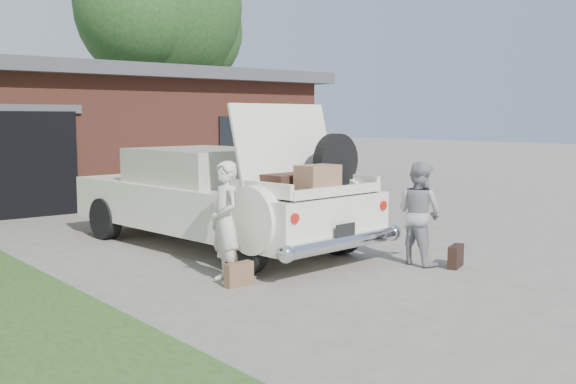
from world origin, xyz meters
TOP-DOWN VIEW (x-y plane):
  - ground at (0.00, 0.00)m, footprint 90.00×90.00m
  - house at (0.98, 11.47)m, footprint 12.80×7.80m
  - tree_right at (6.23, 15.24)m, footprint 6.71×5.83m
  - sedan at (0.35, 2.81)m, footprint 2.60×5.68m
  - woman_left at (-0.87, 0.79)m, footprint 0.46×0.61m
  - woman_right at (1.83, -0.08)m, footprint 0.55×0.70m
  - suitcase_left at (-0.87, 0.50)m, footprint 0.39×0.15m
  - suitcase_right at (2.06, -0.55)m, footprint 0.42×0.27m

SIDE VIEW (x-z plane):
  - ground at x=0.00m, z-range 0.00..0.00m
  - suitcase_left at x=-0.87m, z-range 0.00..0.30m
  - suitcase_right at x=2.06m, z-range 0.00..0.31m
  - woman_right at x=1.83m, z-range 0.00..1.45m
  - woman_left at x=-0.87m, z-range 0.00..1.53m
  - sedan at x=0.35m, z-range -0.32..1.95m
  - house at x=0.98m, z-range 0.02..3.32m
  - tree_right at x=6.23m, z-range 1.26..10.13m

